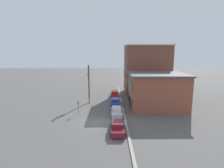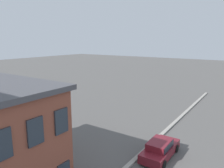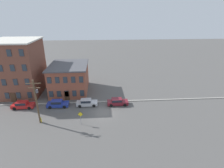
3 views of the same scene
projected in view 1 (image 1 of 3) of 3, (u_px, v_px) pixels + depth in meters
ground_plane at (97, 123)px, 26.90m from camera, size 200.00×200.00×0.00m
kerb_strip at (126, 123)px, 26.91m from camera, size 56.00×0.36×0.16m
apartment_corner at (146, 70)px, 45.16m from camera, size 10.05×11.19×12.73m
apartment_midblock at (157, 91)px, 34.25m from camera, size 8.96×10.91×6.80m
car_red at (115, 94)px, 43.10m from camera, size 4.40×1.92×1.43m
car_blue at (115, 102)px, 36.16m from camera, size 4.40×1.92×1.43m
car_silver at (117, 111)px, 30.22m from camera, size 4.40×1.92×1.43m
car_maroon at (117, 127)px, 23.81m from camera, size 4.40×1.92×1.43m
caution_sign at (78, 105)px, 30.58m from camera, size 0.98×0.08×2.54m
utility_pole at (89, 82)px, 37.27m from camera, size 2.40×0.44×8.18m
fire_hydrant at (90, 101)px, 37.92m from camera, size 0.24×0.34×0.96m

